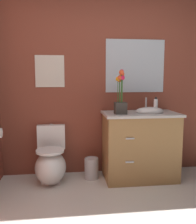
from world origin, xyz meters
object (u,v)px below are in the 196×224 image
object	(u,v)px
flower_vase	(121,98)
wall_poster	(50,71)
vanity_cabinet	(140,145)
wall_mirror	(135,66)
soap_bottle	(156,105)
trash_bin	(91,168)
toilet	(51,163)

from	to	relation	value
flower_vase	wall_poster	bearing A→B (deg)	156.97
vanity_cabinet	flower_vase	world-z (taller)	flower_vase
vanity_cabinet	wall_mirror	world-z (taller)	wall_mirror
wall_mirror	wall_poster	bearing A→B (deg)	180.00
soap_bottle	wall_mirror	world-z (taller)	wall_mirror
flower_vase	trash_bin	world-z (taller)	flower_vase
flower_vase	trash_bin	size ratio (longest dim) A/B	1.97
soap_bottle	wall_poster	bearing A→B (deg)	167.41
wall_poster	wall_mirror	distance (m)	1.13
soap_bottle	trash_bin	world-z (taller)	soap_bottle
vanity_cabinet	trash_bin	world-z (taller)	vanity_cabinet
toilet	vanity_cabinet	world-z (taller)	vanity_cabinet
wall_poster	vanity_cabinet	bearing A→B (deg)	-14.53
toilet	soap_bottle	size ratio (longest dim) A/B	3.54
toilet	trash_bin	world-z (taller)	toilet
wall_poster	soap_bottle	bearing A→B (deg)	-12.59
soap_bottle	vanity_cabinet	bearing A→B (deg)	179.40
toilet	wall_poster	size ratio (longest dim) A/B	1.69
toilet	flower_vase	size ratio (longest dim) A/B	1.29
flower_vase	toilet	bearing A→B (deg)	173.58
wall_poster	wall_mirror	size ratio (longest dim) A/B	0.51
trash_bin	wall_mirror	bearing A→B (deg)	20.63
wall_poster	flower_vase	bearing A→B (deg)	-23.03
flower_vase	wall_poster	distance (m)	0.99
vanity_cabinet	flower_vase	distance (m)	0.67
soap_bottle	trash_bin	bearing A→B (deg)	175.53
vanity_cabinet	trash_bin	bearing A→B (deg)	174.34
flower_vase	soap_bottle	bearing A→B (deg)	8.25
wall_poster	wall_mirror	world-z (taller)	wall_mirror
vanity_cabinet	wall_poster	size ratio (longest dim) A/B	2.54
toilet	soap_bottle	bearing A→B (deg)	-1.23
trash_bin	wall_mirror	distance (m)	1.47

